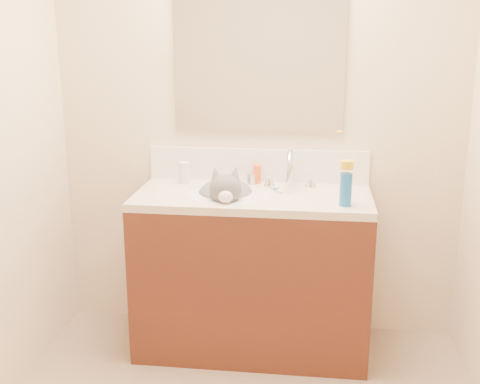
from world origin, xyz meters
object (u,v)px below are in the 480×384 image
(vanity_cabinet, at_px, (252,275))
(spray_can, at_px, (346,189))
(basin, at_px, (229,208))
(cat, at_px, (226,198))
(amber_bottle, at_px, (257,174))
(faucet, at_px, (290,172))
(pill_bottle, at_px, (184,173))
(silver_jar, at_px, (251,179))

(vanity_cabinet, bearing_deg, spray_can, -19.08)
(basin, bearing_deg, vanity_cabinet, 14.04)
(cat, xyz_separation_m, amber_bottle, (0.14, 0.23, 0.08))
(faucet, bearing_deg, pill_bottle, 176.12)
(amber_bottle, bearing_deg, faucet, -24.09)
(vanity_cabinet, xyz_separation_m, silver_jar, (-0.03, 0.19, 0.48))
(basin, distance_m, faucet, 0.38)
(pill_bottle, bearing_deg, spray_can, -21.44)
(cat, distance_m, spray_can, 0.62)
(faucet, xyz_separation_m, pill_bottle, (-0.57, 0.04, -0.03))
(spray_can, bearing_deg, faucet, 133.14)
(basin, relative_size, pill_bottle, 3.94)
(cat, height_order, spray_can, cat)
(amber_bottle, bearing_deg, spray_can, -39.41)
(vanity_cabinet, height_order, basin, basin)
(basin, relative_size, faucet, 1.61)
(vanity_cabinet, relative_size, amber_bottle, 11.88)
(faucet, bearing_deg, vanity_cabinet, -142.71)
(pill_bottle, distance_m, spray_can, 0.91)
(silver_jar, bearing_deg, faucet, -14.17)
(cat, xyz_separation_m, spray_can, (0.59, -0.15, 0.10))
(cat, distance_m, pill_bottle, 0.33)
(faucet, distance_m, amber_bottle, 0.20)
(basin, bearing_deg, cat, 128.64)
(vanity_cabinet, bearing_deg, faucet, 37.29)
(silver_jar, height_order, spray_can, spray_can)
(faucet, xyz_separation_m, spray_can, (0.28, -0.29, -0.01))
(vanity_cabinet, bearing_deg, pill_bottle, 155.92)
(basin, bearing_deg, faucet, 29.12)
(basin, distance_m, amber_bottle, 0.30)
(amber_bottle, height_order, spray_can, spray_can)
(basin, xyz_separation_m, spray_can, (0.58, -0.13, 0.15))
(cat, bearing_deg, amber_bottle, 49.93)
(basin, height_order, cat, cat)
(vanity_cabinet, distance_m, basin, 0.40)
(basin, bearing_deg, spray_can, -12.51)
(pill_bottle, bearing_deg, cat, -35.61)
(pill_bottle, relative_size, amber_bottle, 1.13)
(faucet, bearing_deg, amber_bottle, 155.91)
(silver_jar, relative_size, amber_bottle, 0.56)
(spray_can, bearing_deg, cat, 165.77)
(basin, xyz_separation_m, amber_bottle, (0.12, 0.25, 0.12))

